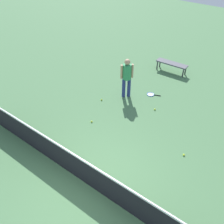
{
  "coord_description": "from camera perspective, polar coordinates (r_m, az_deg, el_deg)",
  "views": [
    {
      "loc": [
        -2.97,
        2.96,
        5.92
      ],
      "look_at": [
        0.87,
        -2.13,
        0.9
      ],
      "focal_mm": 39.66,
      "sensor_mm": 36.0,
      "label": 1
    }
  ],
  "objects": [
    {
      "name": "tennis_ball_by_net",
      "position": [
        9.8,
        9.85,
        0.6
      ],
      "size": [
        0.07,
        0.07,
        0.07
      ],
      "primitive_type": "sphere",
      "color": "#C6E033",
      "rests_on": "ground_plane"
    },
    {
      "name": "tennis_ball_near_player",
      "position": [
        10.19,
        -2.41,
        2.85
      ],
      "size": [
        0.07,
        0.07,
        0.07
      ],
      "primitive_type": "sphere",
      "color": "#C6E033",
      "rests_on": "ground_plane"
    },
    {
      "name": "court_net",
      "position": [
        6.85,
        -5.09,
        -14.27
      ],
      "size": [
        10.09,
        0.09,
        1.07
      ],
      "color": "#4C4C51",
      "rests_on": "ground_plane"
    },
    {
      "name": "tennis_racket_near_player",
      "position": [
        10.66,
        9.03,
        4.01
      ],
      "size": [
        0.61,
        0.41,
        0.03
      ],
      "color": "blue",
      "rests_on": "ground_plane"
    },
    {
      "name": "tennis_ball_midcourt",
      "position": [
        9.11,
        -4.72,
        -2.21
      ],
      "size": [
        0.07,
        0.07,
        0.07
      ],
      "primitive_type": "sphere",
      "color": "#C6E033",
      "rests_on": "ground_plane"
    },
    {
      "name": "tennis_ball_stray_left",
      "position": [
        8.23,
        16.24,
        -9.47
      ],
      "size": [
        0.07,
        0.07,
        0.07
      ],
      "primitive_type": "sphere",
      "color": "#C6E033",
      "rests_on": "ground_plane"
    },
    {
      "name": "player_near_side",
      "position": [
        9.93,
        3.44,
        8.47
      ],
      "size": [
        0.48,
        0.48,
        1.7
      ],
      "color": "navy",
      "rests_on": "ground_plane"
    },
    {
      "name": "ground_plane",
      "position": [
        7.25,
        -4.86,
        -16.69
      ],
      "size": [
        40.0,
        40.0,
        0.0
      ],
      "primitive_type": "plane",
      "color": "#4C7A4C"
    },
    {
      "name": "courtside_bench",
      "position": [
        12.38,
        13.61,
        10.7
      ],
      "size": [
        1.51,
        0.44,
        0.48
      ],
      "color": "#595960",
      "rests_on": "ground_plane"
    }
  ]
}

